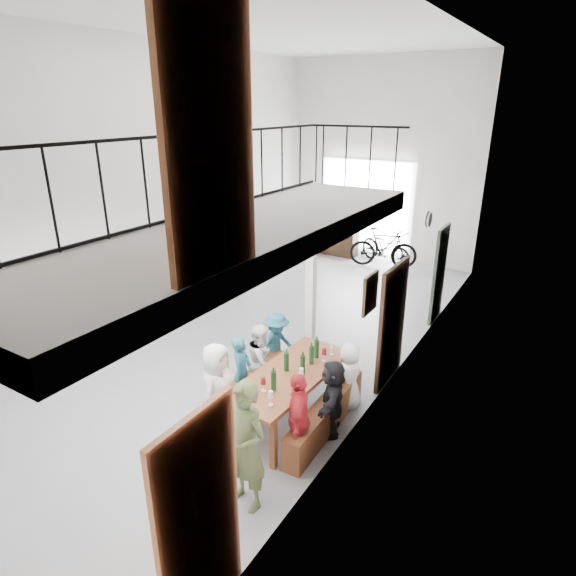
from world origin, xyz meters
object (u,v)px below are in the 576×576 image
Objects in this scene: serving_counter at (331,240)px; oak_barrel at (295,236)px; bench_inner at (248,395)px; bicycle_near at (386,247)px; tasting_table at (290,378)px; side_bench at (207,282)px; host_standing at (246,446)px.

oak_barrel is at bearing -156.90° from serving_counter.
bench_inner is 1.15× the size of bicycle_near.
oak_barrel reaches higher than tasting_table.
oak_barrel is at bearing 113.39° from bench_inner.
host_standing reaches higher than side_bench.
host_standing reaches higher than bench_inner.
host_standing is (4.77, -4.94, 0.58)m from side_bench.
tasting_table is 7.80m from bicycle_near.
bicycle_near is at bearing 93.44° from bench_inner.
host_standing is at bearing -46.00° from side_bench.
bicycle_near is (-1.82, 9.22, -0.30)m from host_standing.
bench_inner is 1.31× the size of serving_counter.
serving_counter is 0.88× the size of bicycle_near.
serving_counter is at bearing 105.67° from bench_inner.
oak_barrel is 2.81m from bicycle_near.
bicycle_near reaches higher than tasting_table.
host_standing reaches higher than tasting_table.
bicycle_near is at bearing -2.74° from serving_counter.
bicycle_near is (-1.45, 7.67, -0.22)m from tasting_table.
oak_barrel reaches higher than serving_counter.
bicycle_near is (-0.77, 7.74, 0.24)m from bench_inner.
tasting_table is 1.03× the size of bench_inner.
tasting_table is 8.42m from serving_counter.
serving_counter is (-3.22, 7.78, -0.28)m from tasting_table.
bench_inner is 5.08m from side_bench.
host_standing reaches higher than serving_counter.
host_standing is at bearing -144.68° from bicycle_near.
bicycle_near is at bearing 6.31° from oak_barrel.
tasting_table is at bearing -66.64° from serving_counter.
host_standing reaches higher than bicycle_near.
oak_barrel is at bearing 120.45° from bicycle_near.
tasting_table reaches higher than side_bench.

